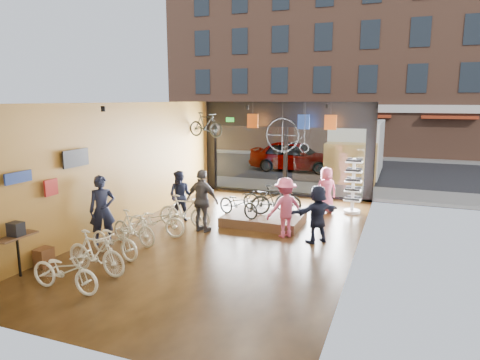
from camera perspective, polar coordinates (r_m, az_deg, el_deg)
The scene contains 36 objects.
ground_plane at distance 12.39m, azimuth -1.32°, elevation -7.69°, with size 7.00×12.00×0.04m, color black.
ceiling at distance 11.76m, azimuth -1.40°, elevation 10.37°, with size 7.00×12.00×0.04m, color black.
wall_left at distance 13.65m, azimuth -15.17°, elevation 1.95°, with size 0.04×12.00×3.80m, color #9D6825.
wall_right at distance 11.10m, azimuth 15.70°, elevation -0.02°, with size 0.04×12.00×3.80m, color beige.
wall_back at distance 6.90m, azimuth -20.89°, elevation -6.76°, with size 7.00×0.04×3.80m, color beige.
storefront at distance 17.57m, azimuth 6.12°, elevation 4.14°, with size 7.00×0.26×3.80m, color black, non-canonical shape.
exit_sign at distance 18.13m, azimuth -1.32°, elevation 8.04°, with size 0.35×0.06×0.18m, color #198C26.
street_road at distance 26.55m, azimuth 11.08°, elevation 2.05°, with size 30.00×18.00×0.02m, color black.
sidewalk_near at distance 19.01m, azimuth 6.95°, elevation -1.00°, with size 30.00×2.40×0.12m, color slate.
sidewalk_far at distance 30.45m, azimuth 12.41°, elevation 3.22°, with size 30.00×2.00×0.12m, color slate.
opposite_building at distance 32.83m, azimuth 13.60°, elevation 15.84°, with size 26.00×5.00×14.00m, color brown.
street_car at distance 23.74m, azimuth 7.27°, elevation 3.21°, with size 1.97×4.89×1.67m, color gray.
box_truck at distance 22.13m, azimuth 15.15°, elevation 3.84°, with size 2.35×7.06×2.78m, color silver, non-canonical shape.
floor_bike_0 at distance 9.62m, azimuth -22.31°, elevation -11.14°, with size 0.58×1.68×0.88m, color beige.
floor_bike_1 at distance 10.26m, azimuth -18.68°, elevation -9.18°, with size 0.47×1.66×1.00m, color beige.
floor_bike_2 at distance 11.21m, azimuth -16.43°, elevation -7.63°, with size 0.59×1.70×0.89m, color beige.
floor_bike_3 at distance 11.98m, azimuth -14.02°, elevation -6.18°, with size 0.45×1.58×0.95m, color beige.
floor_bike_4 at distance 12.58m, azimuth -11.12°, elevation -5.33°, with size 0.61×1.75×0.92m, color beige.
floor_bike_5 at distance 13.29m, azimuth -7.43°, elevation -4.14°, with size 0.48×1.68×1.01m, color beige.
display_platform at distance 13.65m, azimuth 3.20°, elevation -5.21°, with size 2.40×1.80×0.30m, color #4D321E.
display_bike_left at distance 13.26m, azimuth -0.22°, elevation -3.14°, with size 0.55×1.58×0.83m, color black.
display_bike_mid at distance 13.50m, azimuth 4.85°, elevation -2.65°, with size 0.45×1.60×0.96m, color black.
display_bike_right at distance 14.04m, azimuth 3.65°, elevation -2.35°, with size 0.56×1.61×0.85m, color black.
customer_0 at distance 12.14m, azimuth -17.88°, elevation -3.84°, with size 0.69×0.45×1.89m, color #161C33.
customer_1 at distance 13.95m, azimuth -7.95°, elevation -2.12°, with size 0.80×0.62×1.64m, color #161C33.
customer_2 at distance 12.69m, azimuth -5.03°, elevation -2.78°, with size 1.10×0.46×1.88m, color #3F3F44.
customer_3 at distance 12.24m, azimuth 6.04°, elevation -3.68°, with size 1.11×0.64×1.72m, color #CC4C72.
customer_4 at distance 15.11m, azimuth 11.41°, elevation -1.32°, with size 0.78×0.51×1.60m, color #CC4C72.
customer_5 at distance 11.93m, azimuth 10.29°, elevation -4.46°, with size 1.49×0.47×1.61m, color #161C33.
sunglasses_rack at distance 15.22m, azimuth 14.84°, elevation -0.75°, with size 0.57×0.47×1.92m, color white, non-canonical shape.
wall_merch at distance 11.08m, azimuth -25.11°, elevation -3.83°, with size 0.40×2.40×2.60m, color navy, non-canonical shape.
penny_farthing at distance 16.38m, azimuth 6.57°, elevation 5.77°, with size 1.63×0.06×1.31m, color black, non-canonical shape.
hung_bike at distance 16.74m, azimuth -4.60°, elevation 7.36°, with size 0.45×1.58×0.95m, color black.
jersey_left at distance 17.05m, azimuth 1.70°, elevation 7.87°, with size 0.45×0.03×0.55m, color #CC5919.
jersey_mid at distance 16.49m, azimuth 8.47°, elevation 7.67°, with size 0.45×0.03×0.55m, color #1E3F99.
jersey_right at distance 16.30m, azimuth 11.97°, elevation 7.52°, with size 0.45×0.03×0.55m, color #CC5919.
Camera 1 is at (4.48, -10.87, 3.89)m, focal length 32.00 mm.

